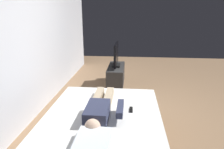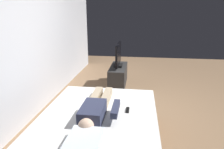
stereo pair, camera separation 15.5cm
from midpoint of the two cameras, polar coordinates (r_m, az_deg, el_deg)
ground_plane at (r=3.86m, az=6.96°, el=-11.12°), size 10.00×10.00×0.00m
back_wall at (r=4.24m, az=-17.99°, el=10.66°), size 6.40×0.10×2.80m
bed at (r=2.83m, az=-2.18°, el=-16.32°), size 2.04×1.60×0.54m
pillow at (r=2.08m, az=-5.84°, el=-19.18°), size 0.48×0.34×0.12m
person at (r=2.68m, az=-2.85°, el=-9.56°), size 1.26×0.46×0.18m
remote at (r=2.81m, az=6.02°, el=-9.96°), size 0.15×0.04×0.02m
tv_stand at (r=5.21m, az=2.61°, el=-0.33°), size 1.10×0.40×0.50m
tv at (r=5.08m, az=2.69°, el=5.43°), size 0.88×0.20×0.59m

